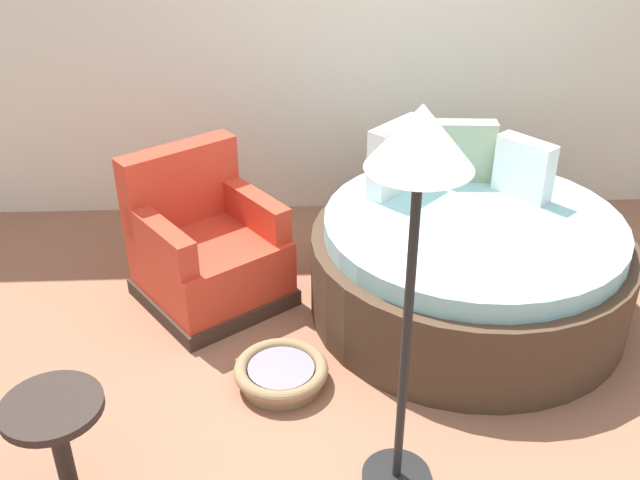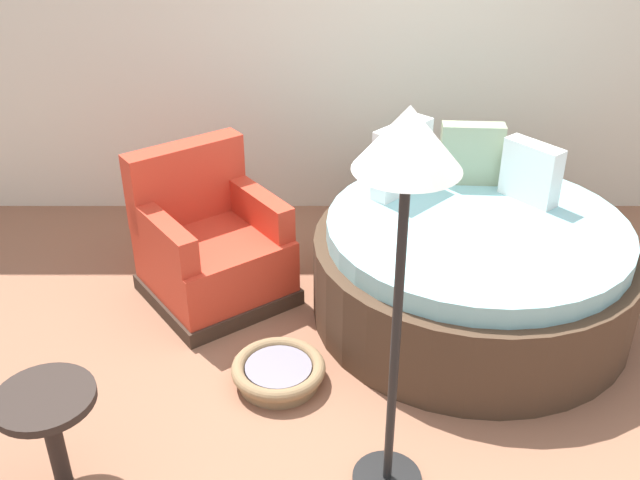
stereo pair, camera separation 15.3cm
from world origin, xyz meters
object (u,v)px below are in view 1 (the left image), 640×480
round_daybed (468,263)px  red_armchair (206,251)px  floor_lamp (418,180)px  pet_basket (281,373)px  side_table (55,420)px

round_daybed → red_armchair: (-1.60, 0.21, 0.01)m
round_daybed → floor_lamp: floor_lamp is taller
round_daybed → red_armchair: size_ratio=1.71×
floor_lamp → pet_basket: bearing=127.7°
round_daybed → floor_lamp: bearing=-114.1°
round_daybed → pet_basket: 1.34m
red_armchair → side_table: 1.64m
red_armchair → pet_basket: (0.46, -0.88, -0.26)m
floor_lamp → round_daybed: bearing=65.9°
pet_basket → side_table: size_ratio=0.98×
pet_basket → floor_lamp: floor_lamp is taller
red_armchair → side_table: bearing=-107.7°
round_daybed → red_armchair: round_daybed is taller
round_daybed → pet_basket: round_daybed is taller
pet_basket → side_table: (-0.96, -0.69, 0.35)m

